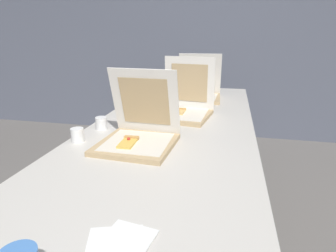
{
  "coord_description": "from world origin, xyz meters",
  "views": [
    {
      "loc": [
        0.31,
        -0.84,
        1.26
      ],
      "look_at": [
        0.02,
        0.5,
        0.81
      ],
      "focal_mm": 30.67,
      "sensor_mm": 36.0,
      "label": 1
    }
  ],
  "objects_px": {
    "pizza_box_back": "(199,92)",
    "cup_white_mid": "(134,114)",
    "table": "(171,133)",
    "cup_white_near_left": "(77,135)",
    "pizza_box_front": "(138,134)",
    "napkin_pile": "(120,242)",
    "pizza_box_middle": "(183,108)",
    "cup_white_near_center": "(101,123)",
    "cup_white_far": "(156,103)"
  },
  "relations": [
    {
      "from": "pizza_box_front",
      "to": "pizza_box_back",
      "type": "bearing_deg",
      "value": 84.89
    },
    {
      "from": "pizza_box_back",
      "to": "cup_white_mid",
      "type": "xyz_separation_m",
      "value": [
        -0.32,
        -0.67,
        -0.02
      ]
    },
    {
      "from": "pizza_box_back",
      "to": "cup_white_mid",
      "type": "distance_m",
      "value": 0.74
    },
    {
      "from": "table",
      "to": "pizza_box_back",
      "type": "bearing_deg",
      "value": 84.59
    },
    {
      "from": "pizza_box_back",
      "to": "pizza_box_front",
      "type": "bearing_deg",
      "value": -101.41
    },
    {
      "from": "pizza_box_middle",
      "to": "napkin_pile",
      "type": "relative_size",
      "value": 2.09
    },
    {
      "from": "pizza_box_middle",
      "to": "cup_white_near_left",
      "type": "distance_m",
      "value": 0.71
    },
    {
      "from": "table",
      "to": "cup_white_near_left",
      "type": "bearing_deg",
      "value": -139.66
    },
    {
      "from": "cup_white_near_center",
      "to": "cup_white_far",
      "type": "relative_size",
      "value": 1.0
    },
    {
      "from": "cup_white_mid",
      "to": "table",
      "type": "bearing_deg",
      "value": -16.35
    },
    {
      "from": "table",
      "to": "pizza_box_front",
      "type": "xyz_separation_m",
      "value": [
        -0.1,
        -0.31,
        0.09
      ]
    },
    {
      "from": "table",
      "to": "pizza_box_back",
      "type": "height_order",
      "value": "pizza_box_back"
    },
    {
      "from": "table",
      "to": "napkin_pile",
      "type": "xyz_separation_m",
      "value": [
        0.07,
        -0.97,
        0.05
      ]
    },
    {
      "from": "table",
      "to": "cup_white_far",
      "type": "xyz_separation_m",
      "value": [
        -0.19,
        0.38,
        0.08
      ]
    },
    {
      "from": "pizza_box_back",
      "to": "cup_white_near_center",
      "type": "bearing_deg",
      "value": -118.88
    },
    {
      "from": "table",
      "to": "cup_white_near_left",
      "type": "height_order",
      "value": "cup_white_near_left"
    },
    {
      "from": "napkin_pile",
      "to": "table",
      "type": "bearing_deg",
      "value": 93.89
    },
    {
      "from": "cup_white_mid",
      "to": "cup_white_near_left",
      "type": "relative_size",
      "value": 1.0
    },
    {
      "from": "pizza_box_middle",
      "to": "cup_white_far",
      "type": "bearing_deg",
      "value": 153.55
    },
    {
      "from": "pizza_box_middle",
      "to": "cup_white_near_left",
      "type": "relative_size",
      "value": 5.78
    },
    {
      "from": "cup_white_mid",
      "to": "pizza_box_middle",
      "type": "bearing_deg",
      "value": 29.14
    },
    {
      "from": "pizza_box_back",
      "to": "cup_white_mid",
      "type": "height_order",
      "value": "pizza_box_back"
    },
    {
      "from": "cup_white_mid",
      "to": "napkin_pile",
      "type": "xyz_separation_m",
      "value": [
        0.31,
        -1.04,
        -0.03
      ]
    },
    {
      "from": "pizza_box_back",
      "to": "pizza_box_middle",
      "type": "bearing_deg",
      "value": -97.08
    },
    {
      "from": "pizza_box_back",
      "to": "cup_white_mid",
      "type": "bearing_deg",
      "value": -117.66
    },
    {
      "from": "pizza_box_middle",
      "to": "cup_white_near_center",
      "type": "bearing_deg",
      "value": -129.15
    },
    {
      "from": "pizza_box_middle",
      "to": "pizza_box_back",
      "type": "relative_size",
      "value": 1.09
    },
    {
      "from": "cup_white_near_left",
      "to": "napkin_pile",
      "type": "distance_m",
      "value": 0.78
    },
    {
      "from": "cup_white_far",
      "to": "cup_white_near_left",
      "type": "height_order",
      "value": "same"
    },
    {
      "from": "cup_white_mid",
      "to": "napkin_pile",
      "type": "distance_m",
      "value": 1.08
    },
    {
      "from": "pizza_box_front",
      "to": "cup_white_mid",
      "type": "xyz_separation_m",
      "value": [
        -0.15,
        0.38,
        -0.02
      ]
    },
    {
      "from": "table",
      "to": "cup_white_near_left",
      "type": "distance_m",
      "value": 0.53
    },
    {
      "from": "pizza_box_middle",
      "to": "cup_white_far",
      "type": "xyz_separation_m",
      "value": [
        -0.22,
        0.15,
        -0.02
      ]
    },
    {
      "from": "table",
      "to": "pizza_box_back",
      "type": "relative_size",
      "value": 6.99
    },
    {
      "from": "pizza_box_middle",
      "to": "cup_white_near_left",
      "type": "height_order",
      "value": "pizza_box_middle"
    },
    {
      "from": "table",
      "to": "napkin_pile",
      "type": "bearing_deg",
      "value": -86.11
    },
    {
      "from": "cup_white_mid",
      "to": "pizza_box_back",
      "type": "bearing_deg",
      "value": 64.8
    },
    {
      "from": "cup_white_far",
      "to": "napkin_pile",
      "type": "distance_m",
      "value": 1.37
    },
    {
      "from": "cup_white_near_center",
      "to": "pizza_box_front",
      "type": "bearing_deg",
      "value": -33.35
    },
    {
      "from": "cup_white_near_center",
      "to": "cup_white_mid",
      "type": "height_order",
      "value": "same"
    },
    {
      "from": "pizza_box_back",
      "to": "napkin_pile",
      "type": "height_order",
      "value": "pizza_box_back"
    },
    {
      "from": "cup_white_near_center",
      "to": "cup_white_near_left",
      "type": "height_order",
      "value": "same"
    },
    {
      "from": "pizza_box_front",
      "to": "cup_white_mid",
      "type": "relative_size",
      "value": 5.42
    },
    {
      "from": "pizza_box_back",
      "to": "cup_white_near_center",
      "type": "height_order",
      "value": "pizza_box_back"
    },
    {
      "from": "table",
      "to": "napkin_pile",
      "type": "height_order",
      "value": "napkin_pile"
    },
    {
      "from": "pizza_box_front",
      "to": "pizza_box_middle",
      "type": "relative_size",
      "value": 0.94
    },
    {
      "from": "cup_white_near_left",
      "to": "napkin_pile",
      "type": "relative_size",
      "value": 0.36
    },
    {
      "from": "pizza_box_back",
      "to": "cup_white_far",
      "type": "relative_size",
      "value": 5.31
    },
    {
      "from": "pizza_box_back",
      "to": "cup_white_near_center",
      "type": "xyz_separation_m",
      "value": [
        -0.44,
        -0.88,
        -0.02
      ]
    },
    {
      "from": "pizza_box_middle",
      "to": "cup_white_mid",
      "type": "distance_m",
      "value": 0.31
    }
  ]
}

